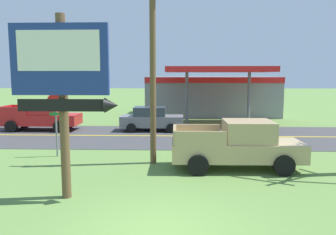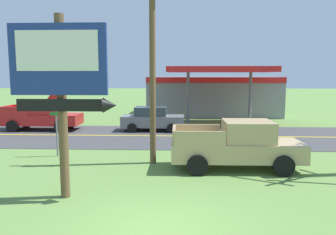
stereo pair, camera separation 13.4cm
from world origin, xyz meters
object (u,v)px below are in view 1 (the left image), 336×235
Objects in this scene: pickup_tan_parked_on_lawn at (238,145)px; pickup_red_on_road at (42,116)px; motel_sign at (63,77)px; utility_pole at (153,50)px; car_grey_near_lane at (152,119)px; gas_station at (211,95)px; stop_sign at (56,113)px.

pickup_tan_parked_on_lawn is 1.01× the size of pickup_red_on_road.
motel_sign is 0.62× the size of utility_pole.
car_grey_near_lane is at bearing 83.29° from motel_sign.
car_grey_near_lane is at bearing -117.42° from gas_station.
utility_pole reaches higher than pickup_tan_parked_on_lawn.
pickup_red_on_road is (-12.39, -9.34, -0.98)m from gas_station.
car_grey_near_lane is (1.51, 12.85, -2.88)m from motel_sign.
car_grey_near_lane is at bearing 114.87° from pickup_tan_parked_on_lawn.
gas_station is (4.07, 17.81, -2.85)m from utility_pole.
pickup_tan_parked_on_lawn is (3.50, -0.76, -3.83)m from utility_pole.
pickup_tan_parked_on_lawn is at bearing -91.76° from gas_station.
gas_station is at bearing 77.13° from utility_pole.
motel_sign is at bearing -105.99° from gas_station.
gas_station reaches higher than car_grey_near_lane.
stop_sign is at bearing 167.42° from utility_pole.
pickup_red_on_road is at bearing 115.14° from motel_sign.
pickup_red_on_road is (-6.03, 12.85, -2.74)m from motel_sign.
utility_pole is at bearing 62.39° from motel_sign.
gas_station is 2.30× the size of pickup_tan_parked_on_lawn.
gas_station reaches higher than stop_sign.
stop_sign is 0.57× the size of pickup_red_on_road.
motel_sign reaches higher than stop_sign.
motel_sign is 1.07× the size of pickup_red_on_road.
gas_station is at bearing 88.24° from pickup_tan_parked_on_lawn.
car_grey_near_lane is (7.54, 0.00, -0.13)m from pickup_red_on_road.
car_grey_near_lane is at bearing 62.98° from stop_sign.
pickup_red_on_road is at bearing 142.02° from pickup_tan_parked_on_lawn.
motel_sign is 1.89× the size of stop_sign.
pickup_red_on_road is (-11.82, 9.23, 0.00)m from pickup_tan_parked_on_lawn.
stop_sign is at bearing -63.29° from pickup_red_on_road.
utility_pole is at bearing -45.49° from pickup_red_on_road.
motel_sign is 5.06m from utility_pole.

